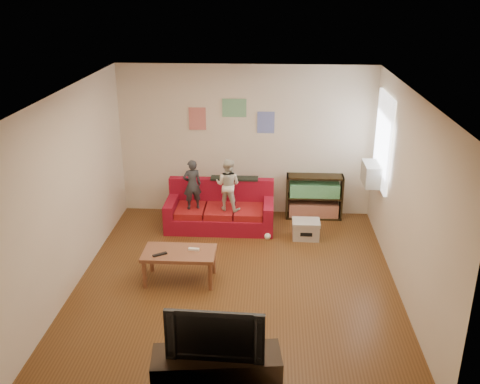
# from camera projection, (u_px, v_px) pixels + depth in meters

# --- Properties ---
(room_shell) EXTENTS (4.52, 5.02, 2.72)m
(room_shell) POSITION_uv_depth(u_px,v_px,m) (236.00, 193.00, 7.15)
(room_shell) COLOR brown
(room_shell) RESTS_ON ground
(sofa) EXTENTS (1.84, 0.85, 0.81)m
(sofa) POSITION_uv_depth(u_px,v_px,m) (220.00, 211.00, 9.27)
(sofa) COLOR maroon
(sofa) RESTS_ON ground
(child_a) EXTENTS (0.37, 0.31, 0.87)m
(child_a) POSITION_uv_depth(u_px,v_px,m) (192.00, 185.00, 8.95)
(child_a) COLOR #2C2E34
(child_a) RESTS_ON sofa
(child_b) EXTENTS (0.51, 0.45, 0.89)m
(child_b) POSITION_uv_depth(u_px,v_px,m) (228.00, 185.00, 8.91)
(child_b) COLOR silver
(child_b) RESTS_ON sofa
(coffee_table) EXTENTS (1.02, 0.56, 0.46)m
(coffee_table) POSITION_uv_depth(u_px,v_px,m) (179.00, 256.00, 7.52)
(coffee_table) COLOR brown
(coffee_table) RESTS_ON ground
(remote) EXTENTS (0.20, 0.15, 0.02)m
(remote) POSITION_uv_depth(u_px,v_px,m) (160.00, 254.00, 7.39)
(remote) COLOR black
(remote) RESTS_ON coffee_table
(game_controller) EXTENTS (0.16, 0.06, 0.03)m
(game_controller) POSITION_uv_depth(u_px,v_px,m) (194.00, 249.00, 7.52)
(game_controller) COLOR white
(game_controller) RESTS_ON coffee_table
(bookshelf) EXTENTS (1.00, 0.30, 0.80)m
(bookshelf) POSITION_uv_depth(u_px,v_px,m) (314.00, 199.00, 9.58)
(bookshelf) COLOR black
(bookshelf) RESTS_ON ground
(window) EXTENTS (0.04, 1.08, 1.48)m
(window) POSITION_uv_depth(u_px,v_px,m) (383.00, 141.00, 8.45)
(window) COLOR white
(window) RESTS_ON room_shell
(ac_unit) EXTENTS (0.28, 0.55, 0.35)m
(ac_unit) POSITION_uv_depth(u_px,v_px,m) (372.00, 174.00, 8.67)
(ac_unit) COLOR #B7B2A3
(ac_unit) RESTS_ON window
(artwork_left) EXTENTS (0.30, 0.01, 0.40)m
(artwork_left) POSITION_uv_depth(u_px,v_px,m) (197.00, 119.00, 9.36)
(artwork_left) COLOR #D87266
(artwork_left) RESTS_ON room_shell
(artwork_center) EXTENTS (0.42, 0.01, 0.32)m
(artwork_center) POSITION_uv_depth(u_px,v_px,m) (234.00, 108.00, 9.25)
(artwork_center) COLOR #72B27F
(artwork_center) RESTS_ON room_shell
(artwork_right) EXTENTS (0.30, 0.01, 0.38)m
(artwork_right) POSITION_uv_depth(u_px,v_px,m) (266.00, 123.00, 9.31)
(artwork_right) COLOR #727FCC
(artwork_right) RESTS_ON room_shell
(file_box) EXTENTS (0.46, 0.35, 0.31)m
(file_box) POSITION_uv_depth(u_px,v_px,m) (306.00, 229.00, 8.86)
(file_box) COLOR beige
(file_box) RESTS_ON ground
(tv_stand) EXTENTS (1.35, 0.59, 0.49)m
(tv_stand) POSITION_uv_depth(u_px,v_px,m) (217.00, 374.00, 5.47)
(tv_stand) COLOR black
(tv_stand) RESTS_ON ground
(television) EXTENTS (0.99, 0.17, 0.57)m
(television) POSITION_uv_depth(u_px,v_px,m) (216.00, 331.00, 5.28)
(television) COLOR black
(television) RESTS_ON tv_stand
(tissue) EXTENTS (0.12, 0.12, 0.11)m
(tissue) POSITION_uv_depth(u_px,v_px,m) (268.00, 236.00, 8.85)
(tissue) COLOR white
(tissue) RESTS_ON ground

